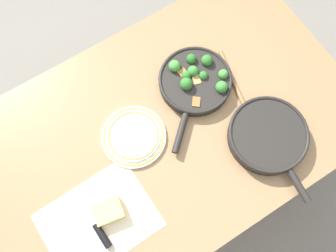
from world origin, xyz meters
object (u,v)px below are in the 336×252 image
(cheese_block, at_px, (108,211))
(dinner_plate_stack, at_px, (134,136))
(skillet_broccoli, at_px, (195,81))
(wooden_spoon, at_px, (244,104))
(grater_knife, at_px, (97,226))
(skillet_eggs, at_px, (268,136))

(cheese_block, distance_m, dinner_plate_stack, 0.27)
(skillet_broccoli, bearing_deg, cheese_block, -16.62)
(wooden_spoon, bearing_deg, grater_knife, -68.96)
(grater_knife, distance_m, dinner_plate_stack, 0.32)
(grater_knife, relative_size, dinner_plate_stack, 0.99)
(skillet_eggs, xyz_separation_m, cheese_block, (0.59, -0.07, -0.01))
(skillet_broccoli, xyz_separation_m, skillet_eggs, (-0.10, 0.31, 0.00))
(grater_knife, bearing_deg, skillet_eggs, -97.15)
(wooden_spoon, relative_size, grater_knife, 1.58)
(skillet_broccoli, height_order, skillet_eggs, skillet_broccoli)
(grater_knife, height_order, dinner_plate_stack, dinner_plate_stack)
(cheese_block, bearing_deg, skillet_broccoli, -154.51)
(skillet_eggs, distance_m, cheese_block, 0.60)
(wooden_spoon, distance_m, grater_knife, 0.66)
(skillet_broccoli, bearing_deg, wooden_spoon, 80.52)
(grater_knife, bearing_deg, skillet_broccoli, -67.61)
(skillet_broccoli, xyz_separation_m, wooden_spoon, (-0.10, 0.16, -0.02))
(wooden_spoon, distance_m, dinner_plate_stack, 0.41)
(skillet_eggs, relative_size, dinner_plate_stack, 1.72)
(skillet_eggs, bearing_deg, grater_knife, -88.53)
(skillet_eggs, bearing_deg, dinner_plate_stack, -116.48)
(cheese_block, bearing_deg, grater_knife, 18.02)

